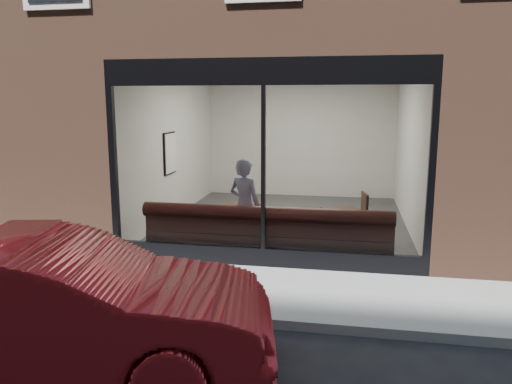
% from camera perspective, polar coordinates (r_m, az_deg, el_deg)
% --- Properties ---
extents(ground, '(120.00, 120.00, 0.00)m').
position_cam_1_polar(ground, '(6.09, -2.52, -14.67)').
color(ground, black).
rests_on(ground, ground).
extents(sidewalk_near, '(40.00, 2.00, 0.01)m').
position_cam_1_polar(sidewalk_near, '(6.99, -0.65, -11.20)').
color(sidewalk_near, gray).
rests_on(sidewalk_near, ground).
extents(kerb_near, '(40.00, 0.10, 0.12)m').
position_cam_1_polar(kerb_near, '(6.02, -2.63, -14.35)').
color(kerb_near, gray).
rests_on(kerb_near, ground).
extents(host_building_pier_left, '(2.50, 12.00, 3.20)m').
position_cam_1_polar(host_building_pier_left, '(14.31, -10.11, 6.38)').
color(host_building_pier_left, brown).
rests_on(host_building_pier_left, ground).
extents(host_building_pier_right, '(2.50, 12.00, 3.20)m').
position_cam_1_polar(host_building_pier_right, '(13.64, 21.07, 5.65)').
color(host_building_pier_right, brown).
rests_on(host_building_pier_right, ground).
extents(host_building_backfill, '(5.00, 6.00, 3.20)m').
position_cam_1_polar(host_building_backfill, '(16.45, 6.10, 7.00)').
color(host_building_backfill, brown).
rests_on(host_building_backfill, ground).
extents(cafe_floor, '(6.00, 6.00, 0.00)m').
position_cam_1_polar(cafe_floor, '(10.76, 3.46, -3.33)').
color(cafe_floor, '#2D2D30').
rests_on(cafe_floor, ground).
extents(cafe_ceiling, '(6.00, 6.00, 0.00)m').
position_cam_1_polar(cafe_ceiling, '(10.46, 3.65, 13.78)').
color(cafe_ceiling, white).
rests_on(cafe_ceiling, host_building_upper).
extents(cafe_wall_back, '(5.00, 0.00, 5.00)m').
position_cam_1_polar(cafe_wall_back, '(13.45, 5.10, 6.25)').
color(cafe_wall_back, silver).
rests_on(cafe_wall_back, ground).
extents(cafe_wall_left, '(0.00, 6.00, 6.00)m').
position_cam_1_polar(cafe_wall_left, '(11.07, -9.41, 5.24)').
color(cafe_wall_left, silver).
rests_on(cafe_wall_left, ground).
extents(cafe_wall_right, '(0.00, 6.00, 6.00)m').
position_cam_1_polar(cafe_wall_right, '(10.49, 17.23, 4.62)').
color(cafe_wall_right, silver).
rests_on(cafe_wall_right, ground).
extents(storefront_kick, '(5.00, 0.10, 0.30)m').
position_cam_1_polar(storefront_kick, '(7.91, 0.82, -7.46)').
color(storefront_kick, black).
rests_on(storefront_kick, ground).
extents(storefront_header, '(5.00, 0.10, 0.40)m').
position_cam_1_polar(storefront_header, '(7.53, 0.88, 13.63)').
color(storefront_header, black).
rests_on(storefront_header, host_building_upper).
extents(storefront_mullion, '(0.06, 0.10, 2.50)m').
position_cam_1_polar(storefront_mullion, '(7.60, 0.85, 2.64)').
color(storefront_mullion, black).
rests_on(storefront_mullion, storefront_kick).
extents(storefront_glass, '(4.80, 0.00, 4.80)m').
position_cam_1_polar(storefront_glass, '(7.57, 0.81, 2.61)').
color(storefront_glass, white).
rests_on(storefront_glass, storefront_kick).
extents(banquette, '(4.00, 0.55, 0.45)m').
position_cam_1_polar(banquette, '(8.26, 1.29, -6.12)').
color(banquette, '#341812').
rests_on(banquette, cafe_floor).
extents(person, '(0.70, 0.59, 1.63)m').
position_cam_1_polar(person, '(8.47, -1.29, -1.59)').
color(person, '#A4B3DE').
rests_on(person, cafe_floor).
extents(cafe_table_left, '(0.65, 0.65, 0.04)m').
position_cam_1_polar(cafe_table_left, '(8.76, -1.72, -1.69)').
color(cafe_table_left, black).
rests_on(cafe_table_left, cafe_floor).
extents(cafe_table_right, '(0.76, 0.76, 0.04)m').
position_cam_1_polar(cafe_table_right, '(8.57, 9.89, -2.11)').
color(cafe_table_right, black).
rests_on(cafe_table_right, cafe_floor).
extents(cafe_chair_right, '(0.51, 0.51, 0.04)m').
position_cam_1_polar(cafe_chair_right, '(9.22, 11.03, -4.45)').
color(cafe_chair_right, black).
rests_on(cafe_chair_right, cafe_floor).
extents(wall_poster, '(0.02, 0.62, 0.83)m').
position_cam_1_polar(wall_poster, '(10.78, -9.74, 4.40)').
color(wall_poster, white).
rests_on(wall_poster, cafe_wall_left).
extents(parked_car, '(4.35, 2.29, 1.36)m').
position_cam_1_polar(parked_car, '(5.10, -22.56, -12.31)').
color(parked_car, maroon).
rests_on(parked_car, ground).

